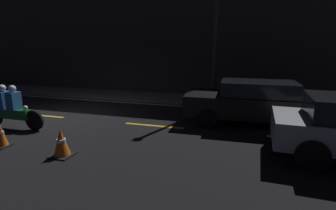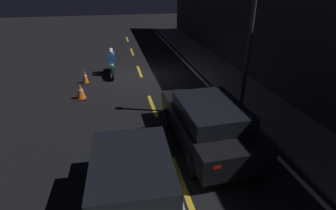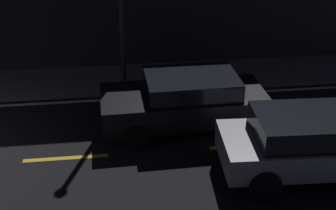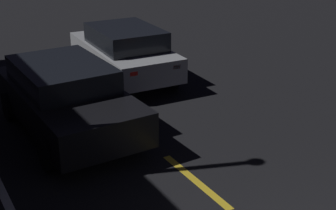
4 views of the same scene
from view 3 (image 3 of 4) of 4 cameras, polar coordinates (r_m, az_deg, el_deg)
The scene contains 4 objects.
lane_dash_d at distance 11.46m, azimuth -12.35°, elevation -6.34°, with size 2.00×0.14×0.01m.
lane_dash_e at distance 11.84m, azimuth 9.89°, elevation -4.88°, with size 2.00×0.14×0.01m.
van_black at distance 12.18m, azimuth 2.08°, elevation 0.66°, with size 4.30×2.08×1.45m.
hatchback_silver at distance 10.75m, azimuth 16.92°, elevation -4.39°, with size 4.09×2.03×1.48m.
Camera 3 is at (4.77, -9.51, 6.27)m, focal length 50.00 mm.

